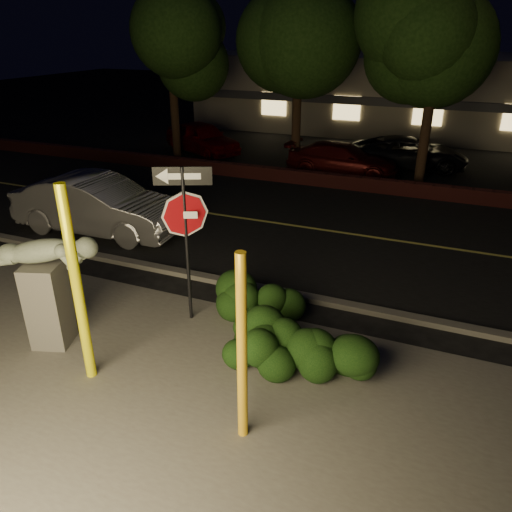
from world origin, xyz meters
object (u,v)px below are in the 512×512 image
at_px(signpost, 185,215).
at_px(parked_car_darkred, 342,160).
at_px(silver_sedan, 98,205).
at_px(yellow_pole_right, 242,351).
at_px(yellow_pole_left, 77,288).
at_px(parked_car_red, 202,138).
at_px(sculpture, 45,279).
at_px(parked_car_dark, 409,153).

height_order(signpost, parked_car_darkred, signpost).
distance_m(silver_sedan, parked_car_darkred, 9.91).
distance_m(yellow_pole_right, silver_sedan, 8.99).
height_order(yellow_pole_left, yellow_pole_right, yellow_pole_left).
distance_m(yellow_pole_left, signpost, 2.42).
xyz_separation_m(silver_sedan, parked_car_red, (-1.97, 9.90, -0.09)).
xyz_separation_m(yellow_pole_left, parked_car_red, (-6.01, 15.31, -0.98)).
relative_size(signpost, silver_sedan, 0.64).
height_order(signpost, sculpture, signpost).
distance_m(yellow_pole_left, silver_sedan, 6.81).
distance_m(parked_car_red, parked_car_dark, 9.26).
xyz_separation_m(signpost, parked_car_dark, (2.55, 13.79, -1.58)).
bearing_deg(yellow_pole_right, parked_car_darkred, 98.01).
bearing_deg(parked_car_dark, parked_car_darkred, 120.56).
bearing_deg(parked_car_red, parked_car_darkred, -74.58).
height_order(yellow_pole_right, parked_car_dark, yellow_pole_right).
distance_m(silver_sedan, parked_car_dark, 12.88).
bearing_deg(parked_car_darkred, signpost, 178.59).
bearing_deg(signpost, sculpture, -161.66).
bearing_deg(yellow_pole_right, parked_car_dark, 88.97).
relative_size(yellow_pole_left, sculpture, 1.56).
relative_size(parked_car_red, parked_car_darkred, 0.96).
distance_m(yellow_pole_right, parked_car_dark, 16.32).
xyz_separation_m(silver_sedan, parked_car_dark, (7.26, 10.64, -0.16)).
bearing_deg(parked_car_dark, sculpture, 152.51).
bearing_deg(sculpture, silver_sedan, 101.22).
bearing_deg(parked_car_darkred, silver_sedan, 149.79).
distance_m(yellow_pole_right, parked_car_darkred, 14.39).
bearing_deg(parked_car_red, parked_car_dark, -59.17).
bearing_deg(yellow_pole_right, yellow_pole_left, 175.21).
distance_m(silver_sedan, parked_car_red, 10.09).
distance_m(yellow_pole_left, parked_car_red, 16.47).
height_order(signpost, parked_car_red, signpost).
bearing_deg(silver_sedan, parked_car_darkred, -32.13).
distance_m(signpost, parked_car_dark, 14.12).
relative_size(yellow_pole_left, yellow_pole_right, 1.16).
xyz_separation_m(signpost, parked_car_darkred, (0.26, 11.72, -1.60)).
relative_size(yellow_pole_right, sculpture, 1.34).
distance_m(sculpture, silver_sedan, 5.65).
distance_m(yellow_pole_right, parked_car_red, 17.95).
xyz_separation_m(signpost, sculpture, (-1.90, -1.72, -0.89)).
height_order(parked_car_red, parked_car_dark, parked_car_red).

